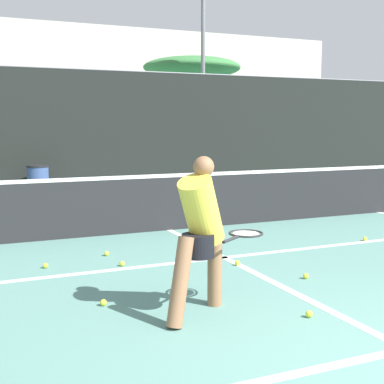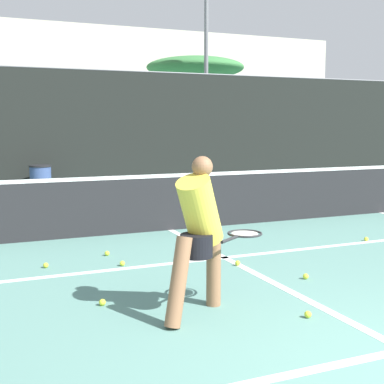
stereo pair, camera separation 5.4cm
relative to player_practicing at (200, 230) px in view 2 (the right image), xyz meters
The scene contains 18 objects.
court_service_line 2.28m from the player_practicing, 57.16° to the left, with size 8.25×0.10×0.01m, color white.
court_center_mark 1.86m from the player_practicing, 46.50° to the left, with size 0.10×5.22×0.01m, color white.
net 4.01m from the player_practicing, 73.20° to the left, with size 11.09×0.09×1.07m.
fence_back 9.24m from the player_practicing, 82.79° to the left, with size 24.00×0.06×3.14m.
player_practicing is the anchor object (origin of this frame).
tennis_ball_scattered_0 2.59m from the player_practicing, 116.71° to the left, with size 0.07×0.07×0.07m, color #D1E033.
tennis_ball_scattered_1 1.26m from the player_practicing, 29.96° to the right, with size 0.07×0.07×0.07m, color #D1E033.
tennis_ball_scattered_2 2.08m from the player_practicing, 96.31° to the left, with size 0.07×0.07×0.07m, color #D1E033.
tennis_ball_scattered_4 1.93m from the player_practicing, 50.50° to the left, with size 0.07×0.07×0.07m, color #D1E033.
tennis_ball_scattered_5 4.11m from the player_practicing, 27.31° to the left, with size 0.07×0.07×0.07m, color #D1E033.
tennis_ball_scattered_6 1.83m from the player_practicing, 18.99° to the left, with size 0.07×0.07×0.07m, color #D1E033.
tennis_ball_scattered_8 1.24m from the player_practicing, 144.36° to the left, with size 0.07×0.07×0.07m, color #D1E033.
tennis_ball_scattered_9 2.64m from the player_practicing, 95.91° to the left, with size 0.07×0.07×0.07m, color #D1E033.
tennis_ball_scattered_11 3.24m from the player_practicing, 70.03° to the left, with size 0.07×0.07×0.07m, color #D1E033.
trash_bin 8.60m from the player_practicing, 92.28° to the left, with size 0.52×0.52×0.80m.
floodlight_mast 16.51m from the player_practicing, 65.30° to the left, with size 1.10×0.24×7.70m.
tree_west 18.90m from the player_practicing, 66.77° to the left, with size 4.20×4.20×4.62m.
building_far 25.21m from the player_practicing, 87.36° to the left, with size 36.00×2.40×6.91m, color beige.
Camera 2 is at (-3.12, -2.23, 1.78)m, focal length 50.00 mm.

